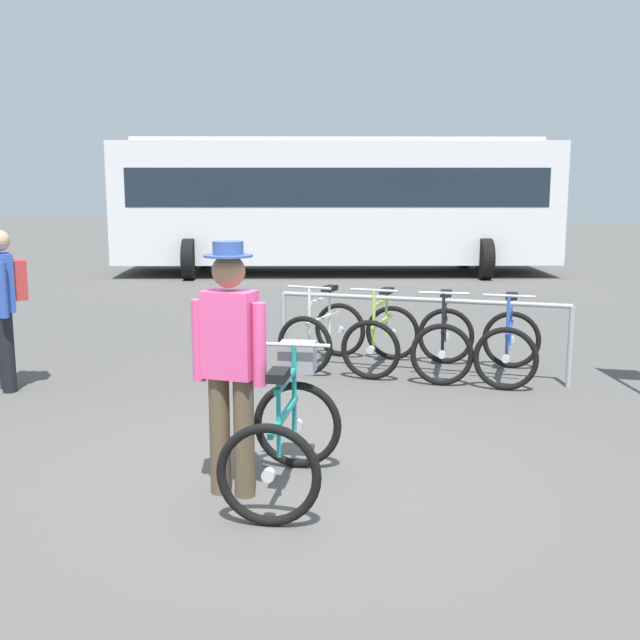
% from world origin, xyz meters
% --- Properties ---
extents(ground_plane, '(80.00, 80.00, 0.00)m').
position_xyz_m(ground_plane, '(0.00, 0.00, 0.00)').
color(ground_plane, '#514F4C').
extents(bike_rack_rail, '(3.20, 0.30, 0.88)m').
position_xyz_m(bike_rack_rail, '(0.60, 3.31, 0.66)').
color(bike_rack_rail, '#99999E').
rests_on(bike_rack_rail, ground).
extents(racked_bike_white, '(0.85, 1.19, 0.97)m').
position_xyz_m(racked_bike_white, '(-0.54, 3.58, 0.37)').
color(racked_bike_white, black).
rests_on(racked_bike_white, ground).
extents(racked_bike_lime, '(0.76, 1.17, 0.98)m').
position_xyz_m(racked_bike_lime, '(0.16, 3.52, 0.37)').
color(racked_bike_lime, black).
rests_on(racked_bike_lime, ground).
extents(racked_bike_black, '(0.69, 1.12, 0.97)m').
position_xyz_m(racked_bike_black, '(0.86, 3.47, 0.37)').
color(racked_bike_black, black).
rests_on(racked_bike_black, ground).
extents(racked_bike_blue, '(0.73, 1.12, 0.97)m').
position_xyz_m(racked_bike_blue, '(1.56, 3.42, 0.37)').
color(racked_bike_blue, black).
rests_on(racked_bike_blue, ground).
extents(featured_bicycle, '(0.75, 1.21, 0.97)m').
position_xyz_m(featured_bicycle, '(0.06, -0.12, 0.45)').
color(featured_bicycle, black).
rests_on(featured_bicycle, ground).
extents(person_with_featured_bike, '(0.53, 0.32, 1.72)m').
position_xyz_m(person_with_featured_bike, '(-0.28, -0.29, 0.95)').
color(person_with_featured_bike, brown).
rests_on(person_with_featured_bike, ground).
extents(pedestrian_with_backpack, '(0.47, 0.47, 1.64)m').
position_xyz_m(pedestrian_with_backpack, '(-3.42, 1.77, 0.94)').
color(pedestrian_with_backpack, black).
rests_on(pedestrian_with_backpack, ground).
extents(bus_distant, '(10.31, 4.91, 3.08)m').
position_xyz_m(bus_distant, '(-2.37, 12.85, 1.74)').
color(bus_distant, silver).
rests_on(bus_distant, ground).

